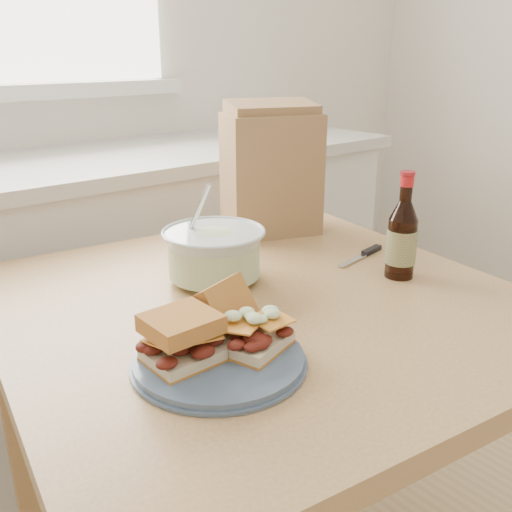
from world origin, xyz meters
TOP-DOWN VIEW (x-y plane):
  - cabinet_run at (-0.00, 1.70)m, footprint 2.50×0.64m
  - dining_table at (0.10, 0.78)m, footprint 1.08×1.08m
  - plate at (-0.11, 0.63)m, footprint 0.26×0.26m
  - sandwich_left at (-0.16, 0.65)m, footprint 0.10×0.09m
  - sandwich_right at (-0.05, 0.64)m, footprint 0.13×0.17m
  - coleslaw_bowl at (0.08, 0.91)m, footprint 0.21×0.21m
  - beer_bottle at (0.40, 0.68)m, footprint 0.06×0.06m
  - knife at (0.45, 0.81)m, footprint 0.17×0.04m
  - paper_bag at (0.39, 1.10)m, footprint 0.27×0.22m

SIDE VIEW (x-z plane):
  - cabinet_run at x=0.00m, z-range 0.00..0.94m
  - dining_table at x=0.10m, z-range 0.28..1.08m
  - knife at x=0.45m, z-range 0.80..0.81m
  - plate at x=-0.11m, z-range 0.80..0.82m
  - sandwich_right at x=-0.05m, z-range 0.80..0.89m
  - coleslaw_bowl at x=0.08m, z-range 0.75..0.96m
  - sandwich_left at x=-0.16m, z-range 0.82..0.89m
  - beer_bottle at x=0.40m, z-range 0.77..1.00m
  - paper_bag at x=0.39m, z-range 0.80..1.10m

